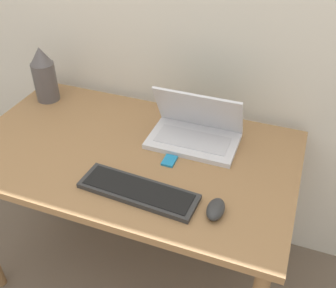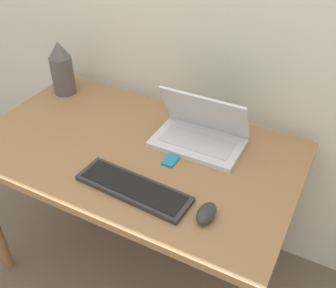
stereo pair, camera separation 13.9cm
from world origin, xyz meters
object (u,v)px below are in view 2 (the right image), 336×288
keyboard (133,188)px  mouse (206,213)px  laptop (200,132)px  mp3_player (170,161)px  vase (62,68)px

keyboard → mouse: mouse is taller
laptop → mp3_player: size_ratio=5.46×
laptop → mp3_player: 0.18m
keyboard → mp3_player: bearing=78.3°
vase → keyboard: bearing=-33.6°
laptop → vase: (-0.74, 0.07, 0.08)m
laptop → mouse: laptop is taller
laptop → mp3_player: (-0.05, -0.17, -0.04)m
vase → mp3_player: (0.69, -0.24, -0.12)m
laptop → keyboard: (-0.09, -0.36, -0.04)m
vase → mp3_player: vase is taller
mouse → keyboard: bearing=-179.8°
laptop → mp3_player: bearing=-105.8°
laptop → mouse: bearing=-63.2°
mouse → vase: bearing=154.9°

